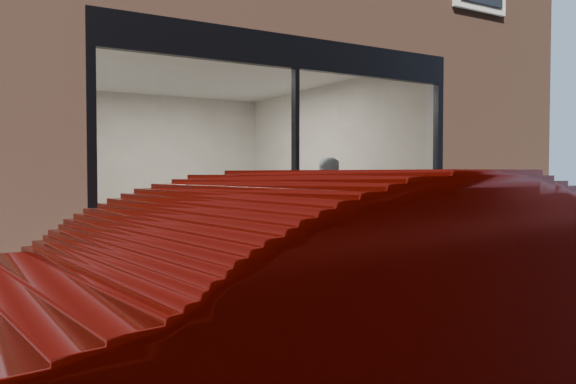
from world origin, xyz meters
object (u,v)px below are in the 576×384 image
person (326,218)px  cafe_chair_left (151,261)px  cafe_chair_right (269,252)px  banquette (280,271)px  cafe_table_right (318,224)px  parked_car (409,310)px  cafe_table_left (180,233)px

person → cafe_chair_left: size_ratio=4.48×
cafe_chair_right → banquette: bearing=58.9°
cafe_table_right → cafe_chair_right: (-0.44, 0.77, -0.50)m
cafe_chair_left → parked_car: bearing=71.7°
cafe_chair_left → cafe_chair_right: cafe_chair_right is taller
person → cafe_table_left: size_ratio=2.54×
cafe_chair_left → cafe_chair_right: size_ratio=0.94×
person → cafe_chair_right: 1.37m
cafe_chair_right → cafe_chair_left: bearing=-8.5°
cafe_table_right → cafe_chair_right: 1.02m
cafe_table_left → cafe_chair_right: bearing=27.4°
cafe_table_left → cafe_chair_right: (1.82, 0.94, -0.50)m
cafe_chair_left → cafe_chair_right: bearing=163.2°
parked_car → cafe_table_left: bearing=-10.8°
person → cafe_table_left: (-2.11, 0.24, -0.13)m
banquette → cafe_table_left: 1.39m
cafe_table_left → cafe_chair_left: 1.11m
cafe_table_left → parked_car: size_ratio=0.15×
banquette → person: size_ratio=2.31×
cafe_table_right → cafe_chair_right: size_ratio=1.53×
banquette → cafe_chair_right: 1.63m
banquette → parked_car: 4.39m
cafe_chair_left → banquette: bearing=113.6°
person → cafe_table_left: 2.13m
person → banquette: bearing=-0.3°
banquette → parked_car: bearing=-110.3°
banquette → person: (0.95, 0.31, 0.64)m
cafe_table_right → parked_car: size_ratio=0.14×
banquette → cafe_table_right: size_ratio=6.35×
cafe_chair_right → cafe_table_right: bearing=112.1°
banquette → cafe_table_left: (-1.16, 0.55, 0.52)m
cafe_table_right → cafe_chair_left: 2.53m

